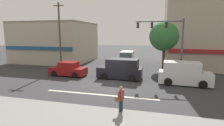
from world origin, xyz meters
name	(u,v)px	position (x,y,z in m)	size (l,w,h in m)	color
ground_plane	(111,83)	(0.00, 0.00, 0.00)	(120.00, 120.00, 0.00)	#333335
lane_marking_stripe	(100,95)	(0.00, -3.50, 0.00)	(9.00, 0.24, 0.01)	silver
sidewalk_curb	(68,126)	(0.00, -8.50, 0.08)	(40.00, 5.00, 0.16)	gray
building_left_block	(56,42)	(-12.96, 11.59, 3.30)	(11.84, 10.22, 6.61)	#B7AD99
building_right_corner	(214,24)	(11.69, 11.59, 6.03)	(12.94, 9.34, 12.07)	tan
street_tree	(164,36)	(5.04, 7.90, 4.37)	(3.85, 3.85, 6.31)	#4C3823
utility_pole_near_left	(60,36)	(-8.14, 4.76, 4.46)	(1.40, 0.22, 8.61)	brown
traffic_light_mast	(169,37)	(5.38, 3.42, 4.30)	(4.87, 0.68, 6.20)	#47474C
van_crossing_center	(127,59)	(-0.13, 9.83, 1.01)	(2.18, 4.67, 2.11)	silver
sedan_waiting_far	(68,69)	(-5.45, 1.72, 0.71)	(4.16, 2.00, 1.58)	maroon
van_crossing_rightbound	(121,69)	(0.55, 1.84, 1.01)	(4.64, 2.11, 2.11)	black
van_approaching_near	(184,74)	(6.64, 1.18, 1.01)	(4.71, 2.26, 2.11)	silver
pedestrian_foreground_with_bag	(121,98)	(2.23, -6.34, 0.95)	(0.47, 0.66, 1.67)	#232838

